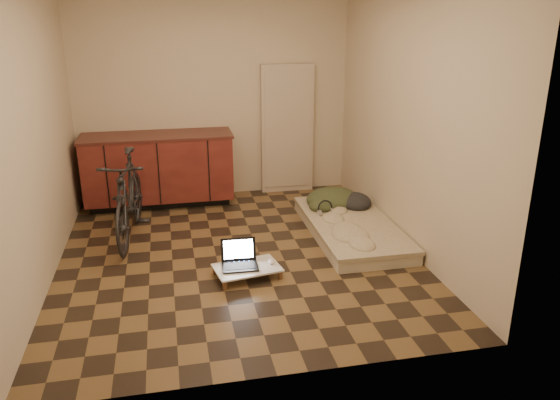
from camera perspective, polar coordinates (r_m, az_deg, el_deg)
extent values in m
cube|color=brown|center=(5.61, -4.45, -5.65)|extent=(3.50, 4.00, 0.00)
cube|color=beige|center=(7.15, -6.92, 10.65)|extent=(3.50, 0.00, 2.60)
cube|color=beige|center=(3.29, -0.33, 0.45)|extent=(3.50, 0.00, 2.60)
cube|color=beige|center=(5.28, -24.12, 6.02)|extent=(0.00, 4.00, 2.60)
cube|color=beige|center=(5.68, 13.15, 8.04)|extent=(0.00, 4.00, 2.60)
cube|color=black|center=(7.17, -12.30, 0.06)|extent=(1.70, 0.48, 0.10)
cube|color=#551B17|center=(7.00, -12.55, 3.35)|extent=(1.80, 0.60, 0.78)
cube|color=#4B201B|center=(6.91, -12.79, 6.58)|extent=(1.84, 0.62, 0.03)
cube|color=beige|center=(7.32, 0.74, 7.41)|extent=(0.70, 0.10, 1.70)
imported|color=black|center=(6.01, -15.57, 0.74)|extent=(0.64, 1.65, 1.04)
cube|color=beige|center=(6.09, 7.43, -3.08)|extent=(0.87, 1.81, 0.11)
cube|color=beige|center=(6.06, 7.46, -2.40)|extent=(0.89, 1.83, 0.04)
cube|color=brown|center=(4.93, -5.80, -8.87)|extent=(0.04, 0.04, 0.08)
cube|color=brown|center=(5.21, -6.84, -7.29)|extent=(0.04, 0.04, 0.08)
cube|color=brown|center=(5.08, 0.03, -7.84)|extent=(0.04, 0.04, 0.08)
cube|color=brown|center=(5.36, -1.29, -6.37)|extent=(0.04, 0.04, 0.08)
cube|color=silver|center=(5.12, -3.46, -7.08)|extent=(0.65, 0.48, 0.02)
cube|color=black|center=(5.11, -4.19, -6.95)|extent=(0.34, 0.25, 0.02)
cube|color=black|center=(5.19, -4.38, -5.13)|extent=(0.33, 0.08, 0.21)
cube|color=white|center=(5.19, -4.38, -5.13)|extent=(0.28, 0.06, 0.17)
ellipsoid|color=white|center=(5.17, -0.95, -6.45)|extent=(0.08, 0.11, 0.03)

